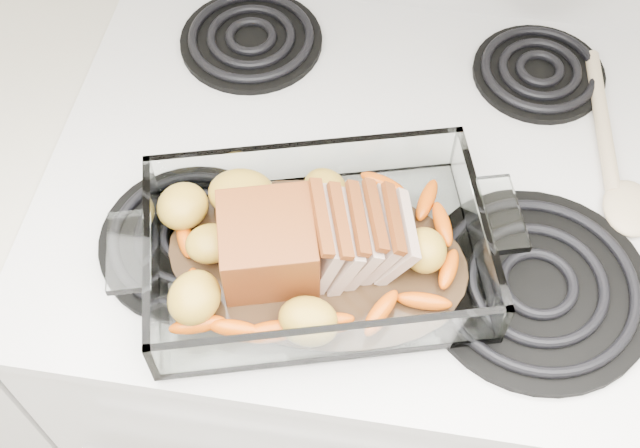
# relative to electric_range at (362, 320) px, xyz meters

# --- Properties ---
(electric_range) EXTENTS (0.78, 0.70, 1.12)m
(electric_range) POSITION_rel_electric_range_xyz_m (0.00, 0.00, 0.00)
(electric_range) COLOR silver
(electric_range) RESTS_ON ground
(baking_dish) EXTENTS (0.35, 0.23, 0.07)m
(baking_dish) POSITION_rel_electric_range_xyz_m (-0.05, -0.17, 0.48)
(baking_dish) COLOR silver
(baking_dish) RESTS_ON electric_range
(pork_roast) EXTENTS (0.20, 0.10, 0.08)m
(pork_roast) POSITION_rel_electric_range_xyz_m (-0.07, -0.17, 0.51)
(pork_roast) COLOR brown
(pork_roast) RESTS_ON baking_dish
(roast_vegetables) EXTENTS (0.35, 0.19, 0.04)m
(roast_vegetables) POSITION_rel_electric_range_xyz_m (-0.05, -0.14, 0.49)
(roast_vegetables) COLOR #CE5200
(roast_vegetables) RESTS_ON baking_dish
(wooden_spoon) EXTENTS (0.08, 0.28, 0.02)m
(wooden_spoon) POSITION_rel_electric_range_xyz_m (0.28, 0.01, 0.46)
(wooden_spoon) COLOR #CFBA8B
(wooden_spoon) RESTS_ON electric_range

